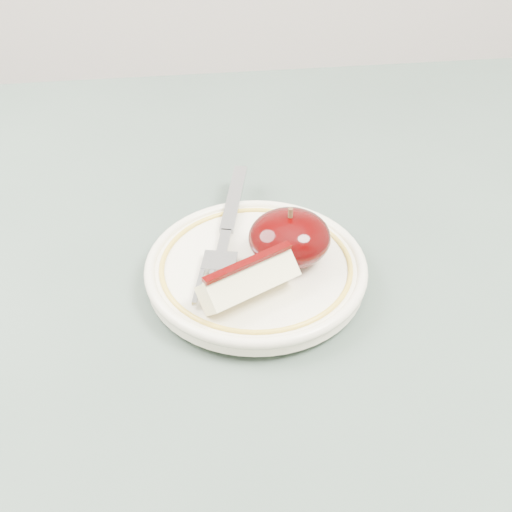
{
  "coord_description": "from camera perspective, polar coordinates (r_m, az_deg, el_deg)",
  "views": [
    {
      "loc": [
        -0.06,
        -0.39,
        1.14
      ],
      "look_at": [
        -0.0,
        0.05,
        0.78
      ],
      "focal_mm": 50.0,
      "sensor_mm": 36.0,
      "label": 1
    }
  ],
  "objects": [
    {
      "name": "apple_half",
      "position": [
        0.57,
        2.7,
        1.47
      ],
      "size": [
        0.07,
        0.06,
        0.05
      ],
      "color": "black",
      "rests_on": "plate"
    },
    {
      "name": "apple_wedge",
      "position": [
        0.53,
        -0.63,
        -1.96
      ],
      "size": [
        0.08,
        0.06,
        0.04
      ],
      "rotation": [
        0.0,
        0.0,
        0.48
      ],
      "color": "#FFF4BB",
      "rests_on": "plate"
    },
    {
      "name": "plate",
      "position": [
        0.58,
        0.0,
        -1.08
      ],
      "size": [
        0.18,
        0.18,
        0.02
      ],
      "color": "#F5E7CD",
      "rests_on": "table"
    },
    {
      "name": "table",
      "position": [
        0.61,
        0.92,
        -11.34
      ],
      "size": [
        0.9,
        0.9,
        0.75
      ],
      "color": "brown",
      "rests_on": "ground"
    },
    {
      "name": "fork",
      "position": [
        0.6,
        -2.4,
        1.91
      ],
      "size": [
        0.06,
        0.19,
        0.0
      ],
      "rotation": [
        0.0,
        0.0,
        1.35
      ],
      "color": "#96999F",
      "rests_on": "plate"
    }
  ]
}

